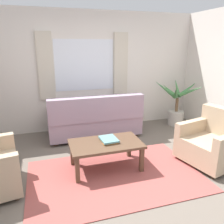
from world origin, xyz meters
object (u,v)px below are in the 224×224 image
Objects in this scene: armchair_right at (213,142)px; potted_plant at (177,106)px; couch at (95,120)px; book_stack_on_table at (109,139)px; coffee_table at (106,146)px.

potted_plant reaches higher than armchair_right.
armchair_right is (1.60, -1.65, -0.01)m from couch.
armchair_right is at bearing 134.03° from couch.
book_stack_on_table is 0.28× the size of potted_plant.
couch is 2.30m from armchair_right.
coffee_table is at bearing -141.57° from book_stack_on_table.
couch is 1.90× the size of armchair_right.
potted_plant reaches higher than book_stack_on_table.
coffee_table is 3.32× the size of book_stack_on_table.
book_stack_on_table is at bearing 38.43° from coffee_table.
potted_plant is (2.05, 0.14, 0.10)m from couch.
book_stack_on_table reaches higher than coffee_table.
couch reaches higher than coffee_table.
armchair_right reaches higher than coffee_table.
couch is 1.29m from book_stack_on_table.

